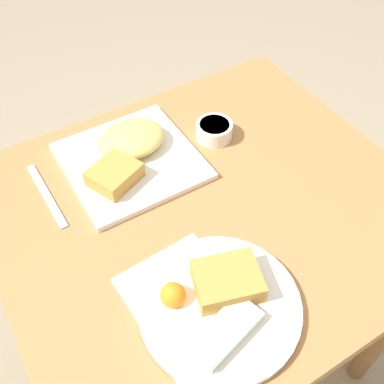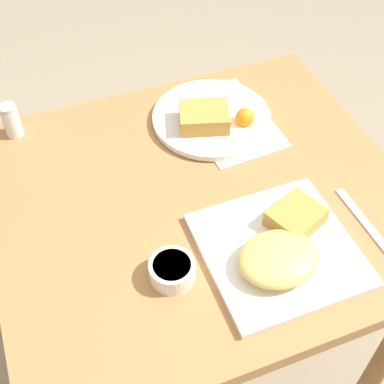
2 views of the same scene
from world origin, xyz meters
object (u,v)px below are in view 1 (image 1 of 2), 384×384
Objects in this scene: plate_square_near at (129,154)px; sauce_ramekin at (214,130)px; plate_oval_far at (219,301)px; butter_knife at (46,195)px.

plate_square_near is 0.21m from sauce_ramekin.
plate_oval_far reaches higher than sauce_ramekin.
plate_square_near is 3.30× the size of sauce_ramekin.
sauce_ramekin is at bearing -121.92° from plate_oval_far.
butter_knife is at bearing -3.93° from sauce_ramekin.
plate_square_near reaches higher than plate_oval_far.
plate_oval_far reaches higher than butter_knife.
sauce_ramekin is at bearing 84.78° from butter_knife.
plate_square_near is 0.40m from plate_oval_far.
plate_square_near reaches higher than sauce_ramekin.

